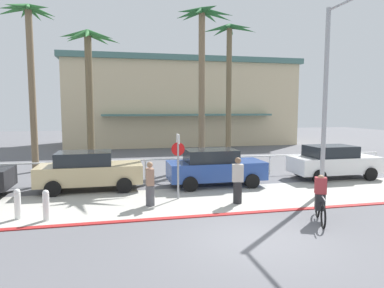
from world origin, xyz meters
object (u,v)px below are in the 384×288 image
at_px(bollard_2, 18,204).
at_px(palm_tree_2, 89,66).
at_px(car_blue_2, 215,167).
at_px(bollard_1, 46,205).
at_px(palm_tree_3, 203,48).
at_px(streetlight_curb, 329,90).
at_px(stop_sign_bike_lane, 178,157).
at_px(car_tan_1, 89,170).
at_px(cyclist_black_0, 320,199).
at_px(pedestrian_0, 150,186).
at_px(palm_tree_4, 229,65).
at_px(car_white_3, 333,162).
at_px(pedestrian_1, 238,182).
at_px(palm_tree_1, 30,47).

relative_size(bollard_2, palm_tree_2, 0.13).
xyz_separation_m(bollard_2, car_blue_2, (7.50, 3.27, 0.35)).
bearing_deg(bollard_1, palm_tree_3, 47.35).
bearing_deg(palm_tree_3, streetlight_curb, -62.55).
bearing_deg(stop_sign_bike_lane, bollard_2, -166.44).
bearing_deg(car_tan_1, stop_sign_bike_lane, -33.38).
distance_m(cyclist_black_0, pedestrian_0, 5.80).
bearing_deg(bollard_1, stop_sign_bike_lane, 20.14).
bearing_deg(palm_tree_4, bollard_2, -135.17).
bearing_deg(palm_tree_3, cyclist_black_0, -81.44).
height_order(streetlight_curb, car_white_3, streetlight_curb).
relative_size(palm_tree_2, cyclist_black_0, 4.48).
distance_m(car_blue_2, car_white_3, 6.33).
distance_m(stop_sign_bike_lane, streetlight_curb, 6.54).
xyz_separation_m(stop_sign_bike_lane, pedestrian_1, (2.05, -1.12, -0.86)).
height_order(bollard_1, car_blue_2, car_blue_2).
bearing_deg(cyclist_black_0, car_white_3, 52.14).
relative_size(palm_tree_2, car_blue_2, 1.71).
relative_size(car_white_3, pedestrian_1, 2.51).
xyz_separation_m(palm_tree_2, cyclist_black_0, (7.51, -9.09, -4.99)).
height_order(car_tan_1, pedestrian_0, car_tan_1).
distance_m(stop_sign_bike_lane, palm_tree_1, 11.47).
bearing_deg(car_blue_2, bollard_1, -151.21).
bearing_deg(palm_tree_2, pedestrian_0, -68.78).
xyz_separation_m(palm_tree_4, pedestrian_0, (-6.33, -9.96, -5.74)).
relative_size(palm_tree_4, pedestrian_1, 5.24).
xyz_separation_m(bollard_2, cyclist_black_0, (9.35, -2.23, 0.18)).
height_order(palm_tree_1, pedestrian_0, palm_tree_1).
bearing_deg(bollard_1, pedestrian_0, 15.55).
distance_m(bollard_1, streetlight_curb, 11.18).
height_order(stop_sign_bike_lane, car_white_3, stop_sign_bike_lane).
relative_size(palm_tree_2, pedestrian_0, 4.61).
xyz_separation_m(bollard_2, palm_tree_3, (7.92, 7.26, 6.39)).
height_order(palm_tree_2, palm_tree_4, palm_tree_4).
xyz_separation_m(streetlight_curb, palm_tree_4, (-0.79, 9.99, 2.21)).
xyz_separation_m(palm_tree_3, palm_tree_4, (2.69, 3.29, -0.41)).
bearing_deg(car_white_3, palm_tree_4, 114.62).
bearing_deg(palm_tree_1, streetlight_curb, -33.06).
relative_size(palm_tree_4, car_white_3, 2.08).
bearing_deg(pedestrian_0, pedestrian_1, -6.94).
bearing_deg(car_white_3, bollard_1, -163.27).
distance_m(palm_tree_2, pedestrian_1, 10.01).
bearing_deg(streetlight_curb, bollard_2, -177.17).
bearing_deg(car_blue_2, streetlight_curb, -34.77).
relative_size(bollard_2, car_white_3, 0.23).
bearing_deg(palm_tree_1, palm_tree_4, 7.89).
bearing_deg(cyclist_black_0, palm_tree_2, 129.54).
bearing_deg(pedestrian_1, car_tan_1, 148.32).
bearing_deg(pedestrian_0, car_white_3, 17.14).
bearing_deg(palm_tree_1, car_white_3, -19.38).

